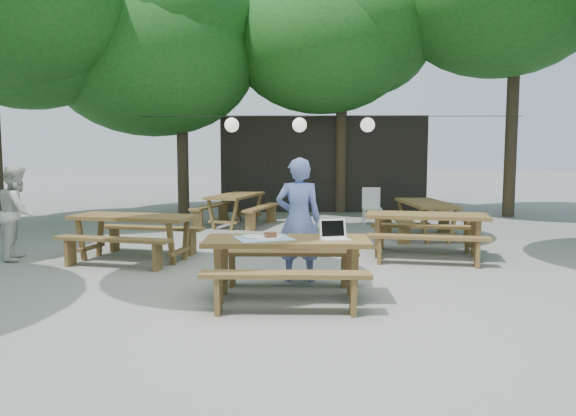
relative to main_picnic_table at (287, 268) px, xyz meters
The scene contains 13 objects.
ground 0.79m from the main_picnic_table, 59.44° to the left, with size 80.00×80.00×0.00m, color slate.
pavilion 11.17m from the main_picnic_table, 85.63° to the left, with size 6.00×3.00×2.80m, color black.
main_picnic_table is the anchor object (origin of this frame).
picnic_table_nw 3.50m from the main_picnic_table, 137.54° to the left, with size 2.20×1.96×0.75m.
picnic_table_ne 3.52m from the main_picnic_table, 49.39° to the left, with size 2.15×1.89×0.75m.
picnic_table_far_w 6.80m from the main_picnic_table, 101.75° to the left, with size 2.02×2.25×0.75m.
picnic_table_far_e 5.57m from the main_picnic_table, 60.21° to the left, with size 1.73×2.06×0.75m.
woman 1.07m from the main_picnic_table, 81.60° to the left, with size 0.63×0.41×1.72m, color #7788D8.
second_person 5.16m from the main_picnic_table, 151.90° to the left, with size 0.76×0.60×1.57m, color silver.
plastic_chair 7.09m from the main_picnic_table, 74.39° to the left, with size 0.44×0.44×0.90m.
laptop 0.71m from the main_picnic_table, ahead, with size 0.38×0.33×0.24m.
tabletop_clutter 0.46m from the main_picnic_table, behind, with size 0.80×0.74×0.08m.
paper_lanterns 6.89m from the main_picnic_table, 88.60° to the left, with size 9.00×0.34×0.38m.
Camera 1 is at (-0.19, -7.33, 1.83)m, focal length 35.00 mm.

